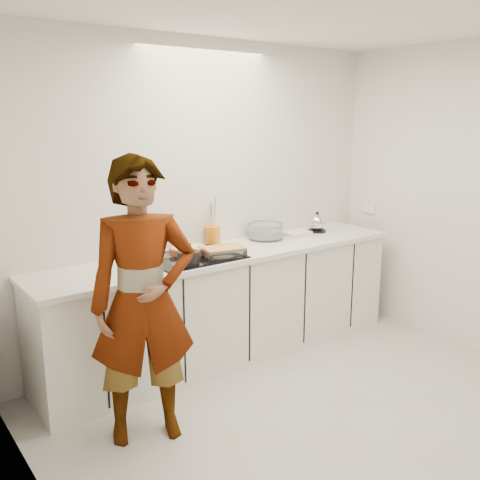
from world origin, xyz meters
TOP-DOWN VIEW (x-y plane):
  - floor at (0.00, 0.00)m, footprint 3.60×3.20m
  - ceiling at (0.00, 0.00)m, footprint 3.60×3.20m
  - wall_back at (0.00, 1.60)m, footprint 3.60×0.00m
  - wall_left at (-1.80, 0.00)m, footprint 0.00×3.20m
  - base_cabinets at (0.00, 1.28)m, footprint 3.20×0.58m
  - countertop at (0.00, 1.28)m, footprint 3.24×0.64m
  - hob at (-0.35, 1.26)m, footprint 0.72×0.54m
  - tart_dish at (-0.32, 1.37)m, footprint 0.39×0.39m
  - saucepan at (-0.48, 1.11)m, footprint 0.20×0.20m
  - baking_dish at (-0.15, 1.15)m, footprint 0.36×0.29m
  - mixing_bowl at (0.52, 1.43)m, footprint 0.34×0.34m
  - tea_towel at (0.83, 1.36)m, footprint 0.24×0.17m
  - kettle at (1.10, 1.37)m, footprint 0.18×0.18m
  - utensil_crock at (0.02, 1.54)m, footprint 0.14×0.14m
  - cook at (-1.09, 0.64)m, footprint 0.75×0.61m

SIDE VIEW (x-z plane):
  - floor at x=0.00m, z-range 0.00..0.00m
  - base_cabinets at x=0.00m, z-range 0.00..0.87m
  - cook at x=-1.09m, z-range 0.00..1.77m
  - countertop at x=0.00m, z-range 0.87..0.91m
  - hob at x=-0.35m, z-range 0.91..0.92m
  - tea_towel at x=0.83m, z-range 0.91..0.95m
  - tart_dish at x=-0.32m, z-range 0.93..0.98m
  - baking_dish at x=-0.15m, z-range 0.93..0.99m
  - saucepan at x=-0.48m, z-range 0.89..1.05m
  - mixing_bowl at x=0.52m, z-range 0.90..1.05m
  - utensil_crock at x=0.02m, z-range 0.91..1.07m
  - kettle at x=1.10m, z-range 0.89..1.09m
  - wall_back at x=0.00m, z-range 0.00..2.60m
  - wall_left at x=-1.80m, z-range 0.00..2.60m
  - ceiling at x=0.00m, z-range 2.60..2.60m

